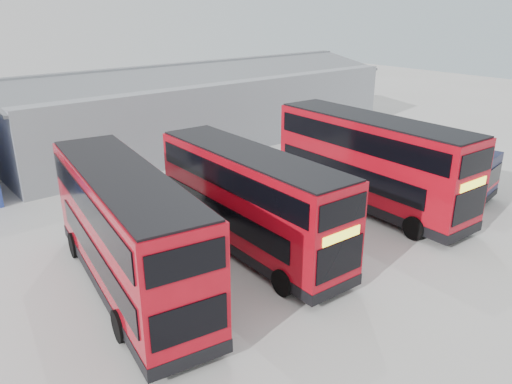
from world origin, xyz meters
name	(u,v)px	position (x,y,z in m)	size (l,w,h in m)	color
ground_plane	(298,258)	(0.00, 0.00, 0.00)	(120.00, 120.00, 0.00)	#B0AFAA
maintenance_shed	(194,105)	(8.00, 20.00, 2.60)	(30.50, 12.00, 5.89)	gray
double_decker_left	(127,234)	(-6.50, 2.24, 2.33)	(4.34, 11.31, 4.68)	#AE0918
double_decker_centre	(250,203)	(-1.04, 1.90, 2.22)	(3.04, 10.64, 4.45)	#AE0918
double_decker_right	(370,164)	(6.87, 1.76, 2.38)	(3.33, 11.46, 4.79)	#AE0918
single_decker_blue	(405,163)	(11.31, 2.58, 1.34)	(3.85, 10.15, 2.69)	black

